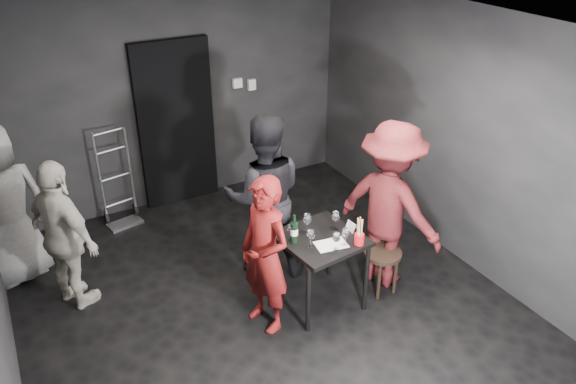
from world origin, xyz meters
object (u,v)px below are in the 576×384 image
man_maroon (391,193)px  hand_truck (121,206)px  bystander_cream (64,235)px  wine_bottle (294,232)px  server_red (265,254)px  woman_black (264,183)px  stool (382,259)px  breadstick_cup (360,232)px  tasting_table (321,246)px  bystander_grey (1,195)px

man_maroon → hand_truck: bearing=20.3°
man_maroon → bystander_cream: bearing=48.0°
bystander_cream → wine_bottle: bearing=-147.0°
hand_truck → man_maroon: size_ratio=0.59×
server_red → wine_bottle: server_red is taller
woman_black → wine_bottle: 0.71m
stool → breadstick_cup: bearing=-165.2°
man_maroon → wine_bottle: bearing=66.0°
man_maroon → bystander_cream: 3.13m
stool → server_red: server_red is taller
stool → man_maroon: size_ratio=0.23×
tasting_table → woman_black: (-0.22, 0.74, 0.39)m
bystander_cream → server_red: bearing=-154.5°
bystander_cream → bystander_grey: size_ratio=0.80×
tasting_table → man_maroon: (0.79, -0.01, 0.37)m
hand_truck → man_maroon: man_maroon is taller
stool → bystander_cream: bearing=155.0°
tasting_table → server_red: server_red is taller
stool → wine_bottle: 1.03m
server_red → bystander_grey: (-1.95, 1.88, 0.21)m
server_red → wine_bottle: 0.36m
server_red → woman_black: bearing=139.5°
hand_truck → bystander_grey: size_ratio=0.61×
server_red → stool: bearing=69.7°
stool → woman_black: size_ratio=0.23×
hand_truck → bystander_cream: bystander_cream is taller
hand_truck → stool: bearing=-64.3°
tasting_table → server_red: 0.62m
man_maroon → wine_bottle: (-1.05, 0.06, -0.16)m
hand_truck → bystander_grey: 1.55m
bystander_cream → man_maroon: bearing=-138.3°
hand_truck → server_red: server_red is taller
stool → bystander_cream: (-2.75, 1.28, 0.41)m
bystander_cream → tasting_table: bearing=-145.0°
stool → bystander_cream: 3.06m
hand_truck → bystander_grey: bearing=-165.1°
tasting_table → bystander_cream: bearing=152.0°
tasting_table → stool: bearing=-14.0°
woman_black → breadstick_cup: woman_black is taller
hand_truck → bystander_cream: bearing=-131.8°
tasting_table → woman_black: bearing=106.8°
hand_truck → stool: 3.27m
hand_truck → breadstick_cup: (1.59, -2.71, 0.66)m
bystander_cream → breadstick_cup: 2.74m
bystander_grey → wine_bottle: (2.30, -1.79, -0.13)m
stool → woman_black: 1.41m
bystander_grey → breadstick_cup: bystander_grey is taller
woman_black → wine_bottle: bearing=110.0°
bystander_grey → breadstick_cup: 3.51m
server_red → bystander_cream: bearing=-142.1°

